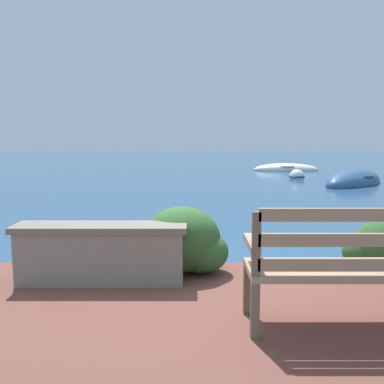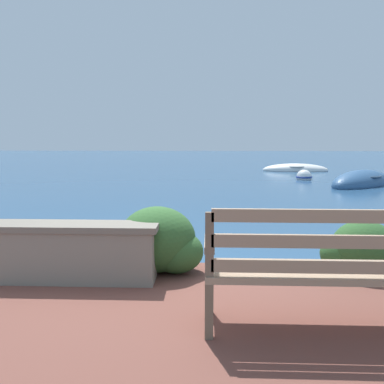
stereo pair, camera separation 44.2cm
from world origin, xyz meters
TOP-DOWN VIEW (x-y plane):
  - ground_plane at (0.00, 0.00)m, footprint 80.00×80.00m
  - park_bench at (1.53, -1.63)m, footprint 1.69×0.48m
  - stone_wall at (-0.59, -0.64)m, footprint 1.65×0.39m
  - hedge_clump_left at (0.16, -0.30)m, footprint 1.01×0.72m
  - rowboat_nearest at (5.67, 9.47)m, footprint 3.08×3.09m
  - rowboat_mid at (4.62, 15.05)m, footprint 2.98×1.13m
  - mooring_buoy at (4.20, 11.26)m, footprint 0.60×0.60m

SIDE VIEW (x-z plane):
  - ground_plane at x=0.00m, z-range 0.00..0.00m
  - rowboat_mid at x=4.62m, z-range -0.25..0.36m
  - rowboat_nearest at x=5.67m, z-range -0.37..0.52m
  - mooring_buoy at x=4.20m, z-range -0.18..0.37m
  - stone_wall at x=-0.59m, z-range 0.22..0.80m
  - hedge_clump_left at x=0.16m, z-range 0.17..0.86m
  - park_bench at x=1.53m, z-range 0.24..1.17m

